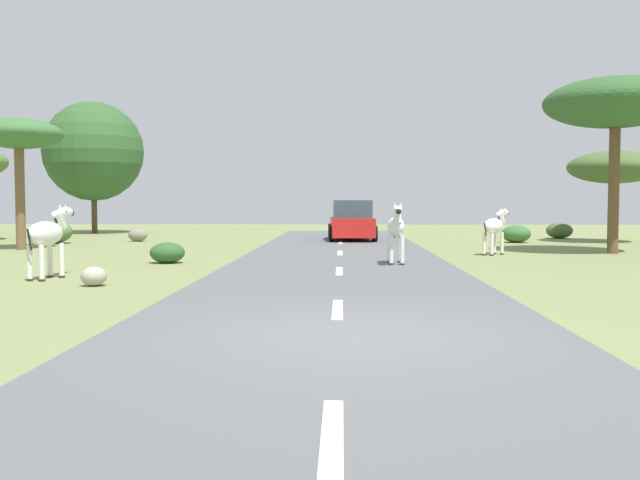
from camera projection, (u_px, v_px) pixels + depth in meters
name	position (u px, v px, depth m)	size (l,w,h in m)	color
ground_plane	(355.00, 338.00, 8.80)	(90.00, 90.00, 0.00)	olive
road	(337.00, 335.00, 8.80)	(6.00, 64.00, 0.05)	#56595B
lane_markings	(336.00, 350.00, 7.80)	(0.16, 56.00, 0.01)	silver
zebra_0	(396.00, 228.00, 18.62)	(0.47, 1.74, 1.64)	silver
zebra_1	(495.00, 227.00, 22.57)	(1.20, 1.38, 1.54)	silver
zebra_2	(48.00, 234.00, 15.47)	(0.66, 1.76, 1.67)	silver
car_0	(352.00, 222.00, 30.66)	(2.13, 4.40, 1.74)	red
tree_1	(19.00, 136.00, 24.90)	(3.04, 3.04, 4.68)	brown
tree_3	(615.00, 168.00, 29.56)	(3.94, 3.94, 3.88)	brown
tree_4	(616.00, 104.00, 22.97)	(4.65, 4.65, 5.79)	brown
tree_6	(93.00, 151.00, 38.14)	(5.39, 5.39, 7.18)	#4C3823
bush_0	(53.00, 232.00, 28.84)	(1.60, 1.44, 0.96)	#4C7038
bush_1	(559.00, 231.00, 32.92)	(1.23, 1.11, 0.74)	#425B2D
bush_2	(167.00, 253.00, 19.56)	(0.98, 0.88, 0.59)	#2D5628
bush_4	(516.00, 234.00, 29.54)	(1.23, 1.10, 0.74)	#386633
rock_1	(138.00, 235.00, 30.38)	(0.83, 0.62, 0.56)	gray
rock_2	(94.00, 276.00, 14.20)	(0.52, 0.51, 0.40)	#A89E8C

